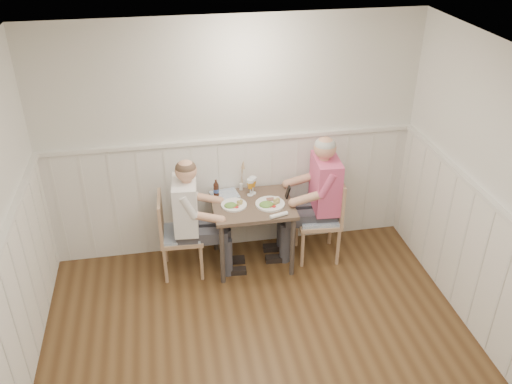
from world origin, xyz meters
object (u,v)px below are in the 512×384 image
(chair_left, at_px, (176,232))
(grass_vase, at_px, (241,177))
(chair_right, at_px, (324,215))
(diner_cream, at_px, (191,227))
(beer_bottle, at_px, (216,189))
(man_in_pink, at_px, (320,207))
(dining_table, at_px, (253,212))

(chair_left, relative_size, grass_vase, 2.57)
(chair_left, bearing_deg, chair_right, 0.22)
(chair_right, relative_size, diner_cream, 0.71)
(chair_right, bearing_deg, beer_bottle, 169.64)
(chair_left, height_order, man_in_pink, man_in_pink)
(chair_left, height_order, grass_vase, grass_vase)
(chair_right, xyz_separation_m, diner_cream, (-1.44, -0.04, 0.04))
(man_in_pink, xyz_separation_m, diner_cream, (-1.40, -0.07, -0.04))
(dining_table, bearing_deg, chair_left, -178.87)
(dining_table, distance_m, grass_vase, 0.42)
(man_in_pink, xyz_separation_m, beer_bottle, (-1.10, 0.17, 0.23))
(chair_left, xyz_separation_m, man_in_pink, (1.56, 0.04, 0.11))
(man_in_pink, relative_size, beer_bottle, 6.96)
(chair_right, xyz_separation_m, chair_left, (-1.60, -0.01, -0.03))
(man_in_pink, distance_m, diner_cream, 1.40)
(beer_bottle, bearing_deg, grass_vase, 21.36)
(diner_cream, bearing_deg, grass_vase, 31.37)
(man_in_pink, bearing_deg, grass_vase, 160.87)
(chair_left, relative_size, diner_cream, 0.68)
(diner_cream, relative_size, beer_bottle, 6.49)
(diner_cream, relative_size, grass_vase, 3.78)
(grass_vase, bearing_deg, beer_bottle, -158.64)
(dining_table, height_order, diner_cream, diner_cream)
(chair_right, relative_size, man_in_pink, 0.67)
(beer_bottle, bearing_deg, chair_left, -155.07)
(grass_vase, bearing_deg, diner_cream, -148.63)
(dining_table, bearing_deg, beer_bottle, 150.82)
(chair_left, bearing_deg, dining_table, 1.13)
(dining_table, relative_size, chair_right, 0.87)
(chair_left, bearing_deg, diner_cream, -10.78)
(chair_right, bearing_deg, grass_vase, 159.50)
(chair_right, height_order, diner_cream, diner_cream)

